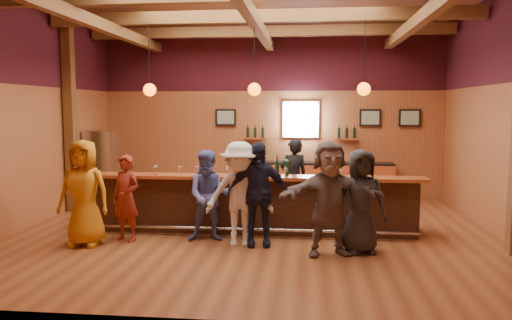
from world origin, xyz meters
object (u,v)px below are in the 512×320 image
object	(u,v)px
bar_counter	(256,203)
customer_redvest	(126,198)
ice_bucket	(257,168)
bottle_a	(277,167)
customer_navy	(258,194)
customer_orange	(84,193)
customer_white	(240,194)
customer_brown	(329,198)
back_bar_cabinet	(315,180)
stainless_fridge	(103,166)
bartender	(294,178)
customer_denim	(209,196)
customer_dark	(361,201)

from	to	relation	value
bar_counter	customer_redvest	world-z (taller)	customer_redvest
ice_bucket	bottle_a	xyz separation A→B (m)	(0.38, 0.04, 0.01)
customer_redvest	customer_navy	xyz separation A→B (m)	(2.35, -0.07, 0.13)
customer_orange	customer_white	bearing A→B (deg)	5.70
customer_orange	customer_brown	bearing A→B (deg)	-2.52
back_bar_cabinet	customer_white	distance (m)	4.86
customer_navy	back_bar_cabinet	bearing A→B (deg)	70.59
stainless_fridge	bartender	world-z (taller)	stainless_fridge
back_bar_cabinet	ice_bucket	bearing A→B (deg)	-106.85
customer_redvest	customer_navy	bearing A→B (deg)	18.18
customer_white	customer_navy	size ratio (longest dim) A/B	1.00
customer_white	customer_brown	distance (m)	1.57
back_bar_cabinet	bottle_a	bearing A→B (deg)	-101.58
customer_orange	bottle_a	world-z (taller)	customer_orange
customer_orange	customer_redvest	distance (m)	0.72
customer_redvest	ice_bucket	xyz separation A→B (m)	(2.25, 0.80, 0.47)
bar_counter	customer_orange	distance (m)	3.16
customer_redvest	customer_denim	xyz separation A→B (m)	(1.47, 0.14, 0.04)
customer_dark	bartender	xyz separation A→B (m)	(-1.16, 2.55, -0.00)
customer_denim	ice_bucket	world-z (taller)	customer_denim
stainless_fridge	customer_redvest	size ratio (longest dim) A/B	1.17
customer_orange	ice_bucket	bearing A→B (deg)	21.70
customer_dark	bottle_a	bearing A→B (deg)	128.10
customer_white	bartender	size ratio (longest dim) A/B	1.05
customer_brown	customer_denim	bearing A→B (deg)	149.12
customer_denim	customer_white	distance (m)	0.62
stainless_fridge	customer_white	size ratio (longest dim) A/B	1.01
stainless_fridge	ice_bucket	bearing A→B (deg)	-32.57
back_bar_cabinet	customer_orange	bearing A→B (deg)	-128.97
stainless_fridge	customer_navy	xyz separation A→B (m)	(4.26, -3.53, -0.00)
customer_redvest	customer_orange	bearing A→B (deg)	-128.56
customer_redvest	bartender	bearing A→B (deg)	57.66
ice_bucket	customer_redvest	bearing A→B (deg)	-160.44
bar_counter	customer_white	xyz separation A→B (m)	(-0.17, -1.08, 0.37)
bar_counter	ice_bucket	bearing A→B (deg)	-79.04
bartender	customer_brown	bearing A→B (deg)	81.36
bartender	customer_denim	bearing A→B (deg)	33.84
customer_redvest	customer_brown	size ratio (longest dim) A/B	0.83
customer_dark	stainless_fridge	bearing A→B (deg)	134.54
customer_brown	bartender	world-z (taller)	customer_brown
customer_dark	customer_denim	bearing A→B (deg)	156.84
customer_denim	customer_brown	xyz separation A→B (m)	(2.08, -0.65, 0.11)
customer_navy	customer_brown	bearing A→B (deg)	-26.89
back_bar_cabinet	customer_dark	xyz separation A→B (m)	(0.67, -4.89, 0.37)
customer_redvest	ice_bucket	distance (m)	2.44
back_bar_cabinet	customer_navy	world-z (taller)	customer_navy
customer_brown	customer_dark	world-z (taller)	customer_brown
customer_orange	customer_redvest	xyz separation A→B (m)	(0.60, 0.37, -0.14)
customer_orange	customer_denim	size ratio (longest dim) A/B	1.13
customer_orange	stainless_fridge	bearing A→B (deg)	108.21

